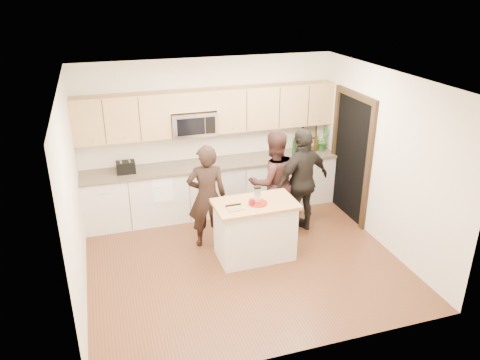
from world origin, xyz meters
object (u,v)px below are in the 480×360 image
object	(u,v)px
toaster	(126,167)
woman_right	(302,181)
woman_center	(273,182)
woman_left	(207,197)
island	(255,230)

from	to	relation	value
toaster	woman_right	size ratio (longest dim) A/B	0.17
toaster	woman_center	bearing A→B (deg)	-21.99
toaster	woman_left	world-z (taller)	woman_left
woman_right	island	bearing A→B (deg)	11.36
toaster	island	bearing A→B (deg)	-43.76
woman_left	woman_center	size ratio (longest dim) A/B	0.97
woman_left	island	bearing A→B (deg)	144.31
toaster	woman_right	xyz separation A→B (m)	(2.69, -1.07, -0.15)
woman_right	toaster	bearing A→B (deg)	-39.32
island	toaster	world-z (taller)	toaster
island	woman_center	world-z (taller)	woman_center
island	toaster	distance (m)	2.42
woman_center	island	bearing A→B (deg)	51.60
woman_center	woman_left	bearing A→B (deg)	7.55
woman_left	woman_right	xyz separation A→B (m)	(1.59, 0.00, 0.05)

